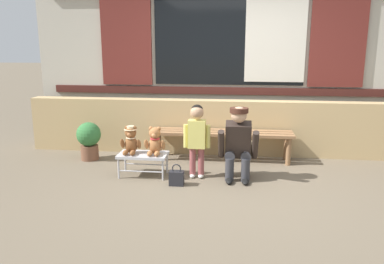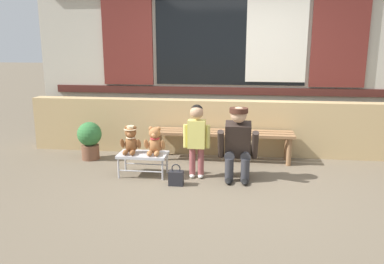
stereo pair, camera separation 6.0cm
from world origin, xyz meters
TOP-DOWN VIEW (x-y plane):
  - ground_plane at (0.00, 0.00)m, footprint 60.00×60.00m
  - brick_low_wall at (0.00, 1.43)m, footprint 6.30×0.25m
  - shop_facade at (0.00, 1.94)m, footprint 6.43×0.26m
  - wooden_bench_long at (-0.07, 1.06)m, footprint 2.10×0.40m
  - small_display_bench at (-1.05, 0.24)m, footprint 0.64×0.36m
  - teddy_bear_with_hat at (-1.21, 0.24)m, footprint 0.28×0.27m
  - teddy_bear_plain at (-0.89, 0.24)m, footprint 0.28×0.26m
  - child_standing at (-0.34, 0.26)m, footprint 0.35×0.18m
  - adult_crouching at (0.19, 0.25)m, footprint 0.50×0.49m
  - handbag_on_ground at (-0.56, -0.06)m, footprint 0.18×0.11m
  - potted_plant at (-2.03, 0.85)m, footprint 0.36×0.36m

SIDE VIEW (x-z plane):
  - ground_plane at x=0.00m, z-range 0.00..0.00m
  - handbag_on_ground at x=-0.56m, z-range -0.04..0.23m
  - small_display_bench at x=-1.05m, z-range 0.12..0.42m
  - potted_plant at x=-2.03m, z-range 0.04..0.61m
  - wooden_bench_long at x=-0.07m, z-range 0.15..0.59m
  - brick_low_wall at x=0.00m, z-range 0.00..0.85m
  - teddy_bear_plain at x=-0.89m, z-range 0.28..0.65m
  - teddy_bear_with_hat at x=-1.21m, z-range 0.29..0.65m
  - adult_crouching at x=0.19m, z-range 0.01..0.96m
  - child_standing at x=-0.34m, z-range 0.11..1.07m
  - shop_facade at x=0.00m, z-range 0.02..3.29m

